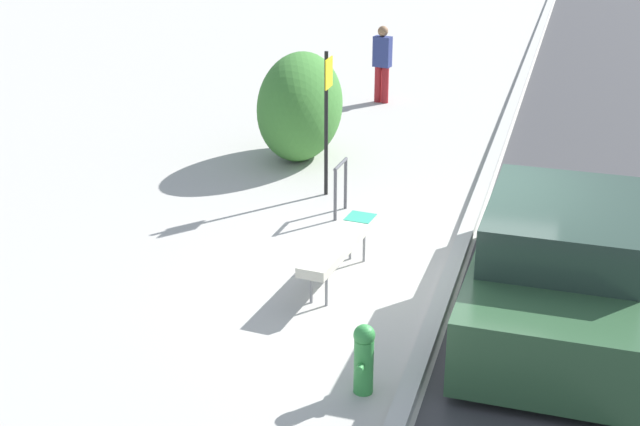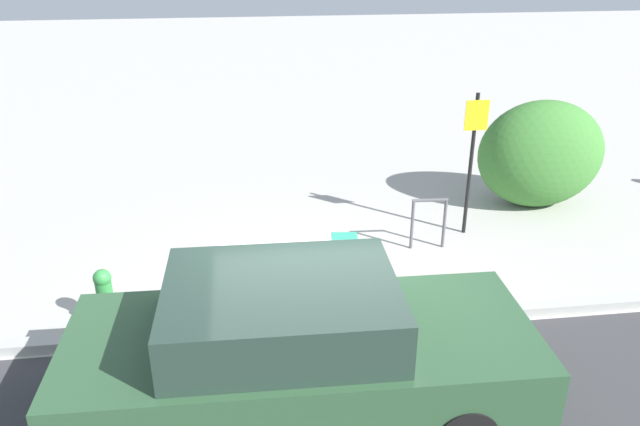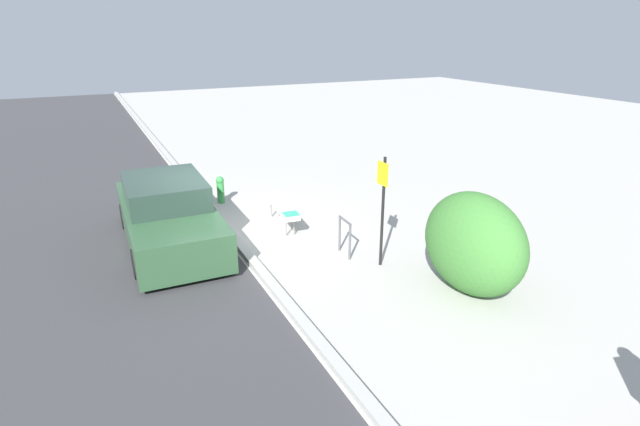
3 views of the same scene
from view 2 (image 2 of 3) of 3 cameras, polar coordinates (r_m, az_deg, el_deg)
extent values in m
plane|color=#ADAAA3|center=(7.85, -0.33, -10.58)|extent=(60.00, 60.00, 0.00)
cube|color=#A8A8A3|center=(7.81, -0.33, -10.19)|extent=(60.00, 0.20, 0.13)
cylinder|color=gray|center=(8.82, -7.24, -4.76)|extent=(0.04, 0.04, 0.45)
cylinder|color=gray|center=(8.78, 1.57, -4.67)|extent=(0.04, 0.04, 0.45)
cylinder|color=gray|center=(8.99, -7.14, -4.14)|extent=(0.04, 0.04, 0.45)
cylinder|color=gray|center=(8.96, 1.50, -4.05)|extent=(0.04, 0.04, 0.45)
cube|color=beige|center=(8.72, -2.87, -2.75)|extent=(1.95, 0.55, 0.13)
cube|color=teal|center=(8.71, 2.28, -2.29)|extent=(0.39, 0.38, 0.01)
cylinder|color=#515156|center=(9.61, 8.42, -1.07)|extent=(0.05, 0.05, 0.80)
cylinder|color=#515156|center=(9.73, 11.30, -0.95)|extent=(0.05, 0.05, 0.80)
cylinder|color=#515156|center=(9.51, 10.04, 1.16)|extent=(0.55, 0.07, 0.05)
cylinder|color=black|center=(10.00, 13.59, 4.21)|extent=(0.06, 0.06, 2.30)
cube|color=yellow|center=(9.72, 14.15, 8.65)|extent=(0.36, 0.02, 0.46)
cylinder|color=#338C3F|center=(8.23, -18.96, -7.78)|extent=(0.20, 0.20, 0.60)
sphere|color=#338C3F|center=(8.05, -19.30, -5.63)|extent=(0.22, 0.22, 0.22)
cylinder|color=#338C3F|center=(8.23, -19.98, -7.44)|extent=(0.08, 0.07, 0.07)
cylinder|color=#338C3F|center=(8.17, -18.05, -7.40)|extent=(0.08, 0.07, 0.07)
ellipsoid|color=#3D7A33|center=(11.52, 19.52, 5.09)|extent=(2.22, 1.41, 1.89)
cylinder|color=black|center=(7.48, 8.97, -10.13)|extent=(0.60, 0.19, 0.60)
cylinder|color=black|center=(7.34, -13.66, -11.34)|extent=(0.60, 0.19, 0.60)
cube|color=#2D5133|center=(6.45, -1.68, -13.71)|extent=(4.65, 1.94, 0.82)
cube|color=#253930|center=(6.05, -3.53, -8.79)|extent=(2.25, 1.71, 0.57)
camera|label=1|loc=(10.60, -71.73, 11.52)|focal=50.00mm
camera|label=3|loc=(11.89, 67.66, 10.54)|focal=28.00mm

